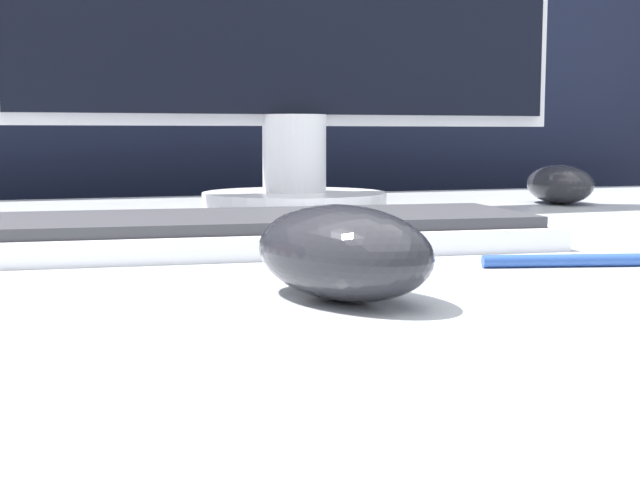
# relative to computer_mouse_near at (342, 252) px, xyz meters

# --- Properties ---
(partition_panel) EXTENTS (5.00, 0.03, 1.28)m
(partition_panel) POSITION_rel_computer_mouse_near_xyz_m (0.03, 0.90, -0.09)
(partition_panel) COLOR black
(partition_panel) RESTS_ON ground_plane
(computer_mouse_near) EXTENTS (0.10, 0.13, 0.05)m
(computer_mouse_near) POSITION_rel_computer_mouse_near_xyz_m (0.00, 0.00, 0.00)
(computer_mouse_near) COLOR #232328
(computer_mouse_near) RESTS_ON desk
(keyboard) EXTENTS (0.47, 0.19, 0.02)m
(keyboard) POSITION_rel_computer_mouse_near_xyz_m (-0.01, 0.21, -0.01)
(keyboard) COLOR white
(keyboard) RESTS_ON desk
(computer_mouse_far) EXTENTS (0.08, 0.11, 0.05)m
(computer_mouse_far) POSITION_rel_computer_mouse_near_xyz_m (0.46, 0.49, -0.00)
(computer_mouse_far) COLOR #232328
(computer_mouse_far) RESTS_ON desk
(pen) EXTENTS (0.14, 0.04, 0.01)m
(pen) POSITION_rel_computer_mouse_near_xyz_m (0.19, 0.05, -0.02)
(pen) COLOR #284C9E
(pen) RESTS_ON desk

